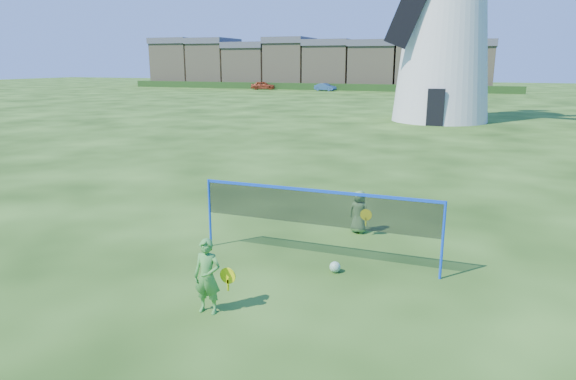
# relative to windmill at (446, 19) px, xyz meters

# --- Properties ---
(ground) EXTENTS (220.00, 220.00, 0.00)m
(ground) POSITION_rel_windmill_xyz_m (-0.92, -28.74, -6.94)
(ground) COLOR black
(ground) RESTS_ON ground
(windmill) EXTENTS (15.68, 6.60, 20.58)m
(windmill) POSITION_rel_windmill_xyz_m (0.00, 0.00, 0.00)
(windmill) COLOR silver
(windmill) RESTS_ON ground
(badminton_net) EXTENTS (5.05, 0.05, 1.55)m
(badminton_net) POSITION_rel_windmill_xyz_m (-0.12, -28.15, -5.80)
(badminton_net) COLOR blue
(badminton_net) RESTS_ON ground
(player_girl) EXTENTS (0.66, 0.36, 1.28)m
(player_girl) POSITION_rel_windmill_xyz_m (-1.11, -30.91, -6.31)
(player_girl) COLOR #45943B
(player_girl) RESTS_ON ground
(player_boy) EXTENTS (0.65, 0.45, 1.05)m
(player_boy) POSITION_rel_windmill_xyz_m (0.29, -26.04, -6.42)
(player_boy) COLOR #578B43
(player_boy) RESTS_ON ground
(play_ball) EXTENTS (0.22, 0.22, 0.22)m
(play_ball) POSITION_rel_windmill_xyz_m (0.41, -28.58, -6.83)
(play_ball) COLOR green
(play_ball) RESTS_ON ground
(terraced_houses) EXTENTS (57.17, 8.40, 8.29)m
(terraced_houses) POSITION_rel_windmill_xyz_m (-24.91, 43.26, -2.99)
(terraced_houses) COLOR gray
(terraced_houses) RESTS_ON ground
(hedge) EXTENTS (62.00, 0.80, 1.00)m
(hedge) POSITION_rel_windmill_xyz_m (-22.92, 37.26, -6.44)
(hedge) COLOR #193814
(hedge) RESTS_ON ground
(car_left) EXTENTS (4.01, 2.42, 1.28)m
(car_left) POSITION_rel_windmill_xyz_m (-29.27, 35.41, -6.30)
(car_left) COLOR maroon
(car_left) RESTS_ON ground
(car_right) EXTENTS (3.51, 2.02, 1.09)m
(car_right) POSITION_rel_windmill_xyz_m (-19.16, 35.36, -6.40)
(car_right) COLOR navy
(car_right) RESTS_ON ground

